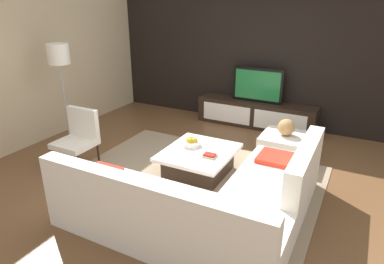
{
  "coord_description": "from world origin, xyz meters",
  "views": [
    {
      "loc": [
        1.85,
        -3.86,
        2.42
      ],
      "look_at": [
        -0.35,
        0.37,
        0.52
      ],
      "focal_mm": 32.27,
      "sensor_mm": 36.0,
      "label": 1
    }
  ],
  "objects": [
    {
      "name": "area_rug",
      "position": [
        -0.1,
        0.0,
        0.01
      ],
      "size": [
        3.39,
        2.4,
        0.01
      ],
      "primitive_type": "cube",
      "color": "gray",
      "rests_on": "ground"
    },
    {
      "name": "media_console",
      "position": [
        0.0,
        2.4,
        0.25
      ],
      "size": [
        2.29,
        0.46,
        0.5
      ],
      "color": "black",
      "rests_on": "ground"
    },
    {
      "name": "ground_plane",
      "position": [
        0.0,
        0.0,
        0.0
      ],
      "size": [
        14.0,
        14.0,
        0.0
      ],
      "primitive_type": "plane",
      "color": "brown"
    },
    {
      "name": "fruit_bowl",
      "position": [
        -0.28,
        0.2,
        0.43
      ],
      "size": [
        0.28,
        0.28,
        0.14
      ],
      "color": "silver",
      "rests_on": "coffee_table"
    },
    {
      "name": "decorative_ball",
      "position": [
        0.85,
        1.19,
        0.53
      ],
      "size": [
        0.26,
        0.26,
        0.26
      ],
      "primitive_type": "sphere",
      "color": "#AD8451",
      "rests_on": "ottoman"
    },
    {
      "name": "floor_lamp",
      "position": [
        -2.57,
        0.06,
        1.46
      ],
      "size": [
        0.34,
        0.34,
        1.71
      ],
      "color": "#A5A5AA",
      "rests_on": "ground"
    },
    {
      "name": "feature_wall_back",
      "position": [
        0.0,
        2.7,
        1.4
      ],
      "size": [
        6.4,
        0.12,
        2.8
      ],
      "primitive_type": "cube",
      "color": "black",
      "rests_on": "ground"
    },
    {
      "name": "coffee_table",
      "position": [
        -0.1,
        0.1,
        0.2
      ],
      "size": [
        0.94,
        1.06,
        0.38
      ],
      "color": "black",
      "rests_on": "ground"
    },
    {
      "name": "ottoman",
      "position": [
        0.85,
        1.19,
        0.2
      ],
      "size": [
        0.7,
        0.7,
        0.4
      ],
      "primitive_type": "cube",
      "color": "white",
      "rests_on": "ground"
    },
    {
      "name": "accent_chair_near",
      "position": [
        -1.83,
        -0.43,
        0.49
      ],
      "size": [
        0.54,
        0.52,
        0.87
      ],
      "rotation": [
        0.0,
        0.0,
        -0.19
      ],
      "color": "black",
      "rests_on": "ground"
    },
    {
      "name": "television",
      "position": [
        0.0,
        2.4,
        0.83
      ],
      "size": [
        0.97,
        0.06,
        0.66
      ],
      "color": "black",
      "rests_on": "media_console"
    },
    {
      "name": "sectional_couch",
      "position": [
        0.52,
        -0.91,
        0.29
      ],
      "size": [
        2.52,
        2.3,
        0.84
      ],
      "color": "white",
      "rests_on": "ground"
    },
    {
      "name": "side_wall_left",
      "position": [
        -3.2,
        0.2,
        1.4
      ],
      "size": [
        0.12,
        5.2,
        2.8
      ],
      "primitive_type": "cube",
      "color": "#C6B28E",
      "rests_on": "ground"
    },
    {
      "name": "book_stack",
      "position": [
        0.12,
        -0.02,
        0.4
      ],
      "size": [
        0.18,
        0.15,
        0.05
      ],
      "color": "#CCB78C",
      "rests_on": "coffee_table"
    }
  ]
}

